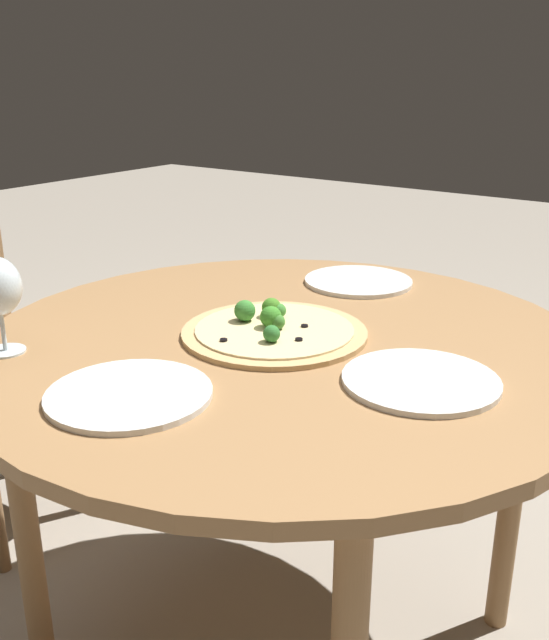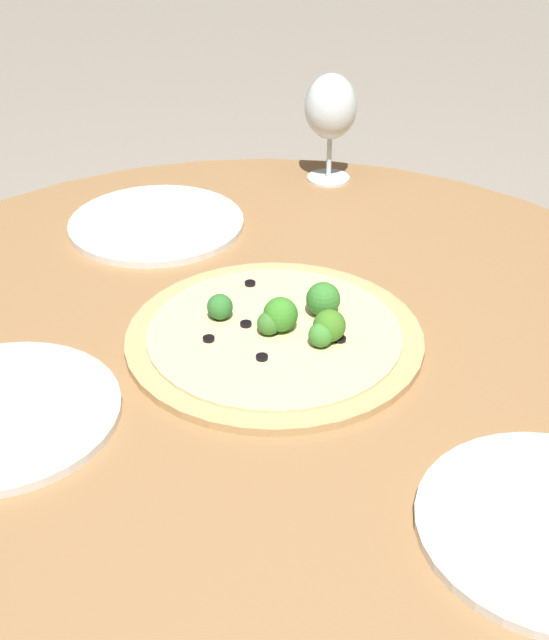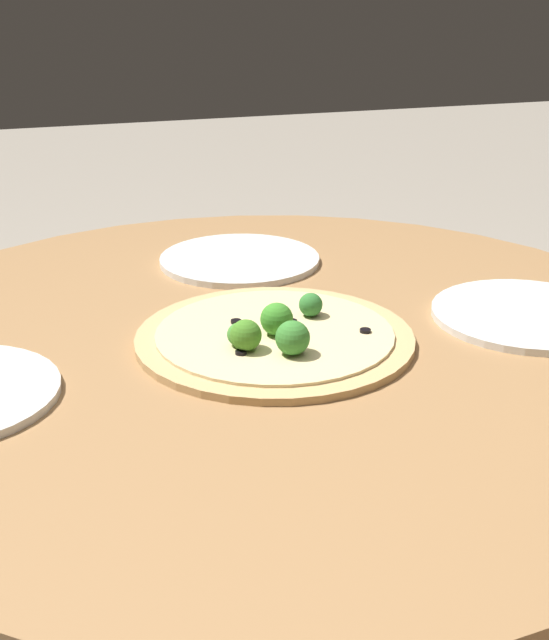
# 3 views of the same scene
# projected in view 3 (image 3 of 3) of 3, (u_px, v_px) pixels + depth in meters

# --- Properties ---
(dining_table) EXTENTS (1.16, 1.16, 0.74)m
(dining_table) POSITION_uv_depth(u_px,v_px,m) (270.00, 388.00, 1.17)
(dining_table) COLOR olive
(dining_table) RESTS_ON ground_plane
(pizza) EXTENTS (0.35, 0.35, 0.06)m
(pizza) POSITION_uv_depth(u_px,v_px,m) (275.00, 336.00, 1.12)
(pizza) COLOR tan
(pizza) RESTS_ON dining_table
(plate_near) EXTENTS (0.26, 0.26, 0.01)m
(plate_near) POSITION_uv_depth(u_px,v_px,m) (528.00, 314.00, 1.20)
(plate_near) COLOR silver
(plate_near) RESTS_ON dining_table
(plate_side) EXTENTS (0.25, 0.25, 0.01)m
(plate_side) POSITION_uv_depth(u_px,v_px,m) (240.00, 259.00, 1.41)
(plate_side) COLOR silver
(plate_side) RESTS_ON dining_table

